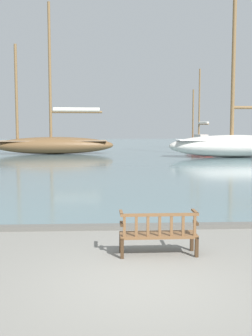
% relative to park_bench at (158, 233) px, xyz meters
% --- Properties ---
extents(ground_plane, '(160.00, 160.00, 0.00)m').
position_rel_park_bench_xyz_m(ground_plane, '(-0.48, -1.58, -0.47)').
color(ground_plane, gray).
extents(harbor_water, '(100.00, 80.00, 0.08)m').
position_rel_park_bench_xyz_m(harbor_water, '(-0.48, 42.42, -0.43)').
color(harbor_water, slate).
rests_on(harbor_water, ground).
extents(quay_edge_kerb, '(40.00, 0.30, 0.12)m').
position_rel_park_bench_xyz_m(quay_edge_kerb, '(-0.48, 2.27, -0.41)').
color(quay_edge_kerb, '#5B5954').
rests_on(quay_edge_kerb, ground).
extents(park_bench, '(1.61, 0.54, 0.92)m').
position_rel_park_bench_xyz_m(park_bench, '(0.00, 0.00, 0.00)').
color(park_bench, '#3D2A19').
rests_on(park_bench, ground).
extents(sailboat_centre_channel, '(11.49, 3.60, 14.52)m').
position_rel_park_bench_xyz_m(sailboat_centre_channel, '(10.06, 26.98, 0.72)').
color(sailboat_centre_channel, silver).
rests_on(sailboat_centre_channel, harbor_water).
extents(sailboat_nearest_port, '(2.99, 7.11, 9.08)m').
position_rel_park_bench_xyz_m(sailboat_nearest_port, '(9.71, 38.89, 0.40)').
color(sailboat_nearest_port, maroon).
rests_on(sailboat_nearest_port, harbor_water).
extents(sailboat_outer_starboard, '(12.93, 3.37, 14.07)m').
position_rel_park_bench_xyz_m(sailboat_outer_starboard, '(-5.90, 31.89, 0.67)').
color(sailboat_outer_starboard, brown).
rests_on(sailboat_outer_starboard, harbor_water).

